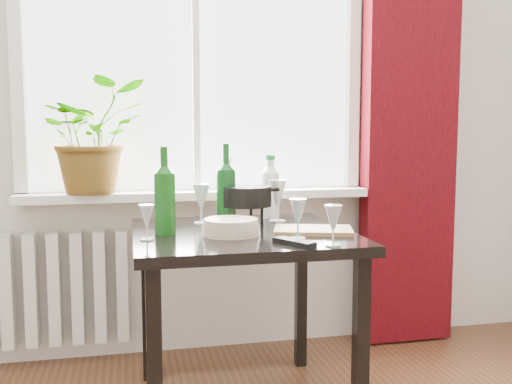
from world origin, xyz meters
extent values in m
cube|color=white|center=(0.00, 2.22, 1.60)|extent=(1.72, 0.08, 1.62)
cube|color=silver|center=(0.00, 2.15, 0.82)|extent=(1.72, 0.20, 0.04)
cube|color=#370509|center=(1.12, 2.12, 1.30)|extent=(0.50, 0.12, 2.56)
cube|color=silver|center=(-0.75, 2.18, 0.38)|extent=(0.80, 0.10, 0.55)
cube|color=black|center=(0.10, 1.55, 0.72)|extent=(0.85, 0.85, 0.04)
cube|color=black|center=(-0.27, 1.19, 0.35)|extent=(0.05, 0.05, 0.70)
cube|color=black|center=(-0.27, 1.92, 0.35)|extent=(0.05, 0.05, 0.70)
cube|color=black|center=(0.46, 1.19, 0.35)|extent=(0.05, 0.05, 0.70)
cube|color=black|center=(0.46, 1.92, 0.35)|extent=(0.05, 0.05, 0.70)
imported|color=#2A671B|center=(-0.49, 2.13, 1.11)|extent=(0.60, 0.56, 0.54)
cylinder|color=beige|center=(0.04, 1.46, 0.77)|extent=(0.29, 0.29, 0.06)
cube|color=black|center=(0.23, 1.23, 0.75)|extent=(0.13, 0.17, 0.02)
cube|color=#9B7646|center=(0.37, 1.45, 0.75)|extent=(0.35, 0.27, 0.02)
camera|label=1|loc=(-0.33, -0.66, 1.13)|focal=40.00mm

